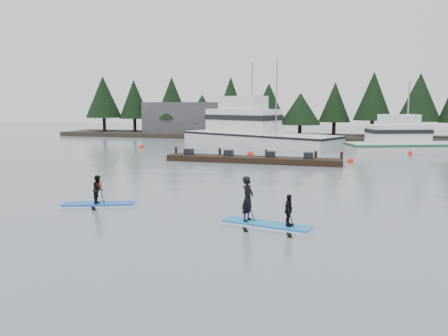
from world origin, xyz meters
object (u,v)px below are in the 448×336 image
(floating_dock, at_px, (252,160))
(paddleboard_solo, at_px, (99,195))
(fishing_boat_medium, at_px, (408,147))
(paddleboard_duo, at_px, (263,210))
(fishing_boat_large, at_px, (254,138))

(floating_dock, distance_m, paddleboard_solo, 17.28)
(floating_dock, bearing_deg, paddleboard_solo, -102.09)
(fishing_boat_medium, height_order, paddleboard_solo, fishing_boat_medium)
(paddleboard_solo, bearing_deg, floating_dock, 57.58)
(fishing_boat_medium, distance_m, paddleboard_duo, 30.72)
(fishing_boat_medium, bearing_deg, paddleboard_solo, -141.25)
(fishing_boat_medium, bearing_deg, floating_dock, -159.74)
(fishing_boat_large, height_order, floating_dock, fishing_boat_large)
(fishing_boat_large, xyz_separation_m, paddleboard_solo, (-0.30, -32.12, -0.33))
(paddleboard_solo, height_order, paddleboard_duo, paddleboard_duo)
(fishing_boat_medium, height_order, floating_dock, fishing_boat_medium)
(paddleboard_duo, bearing_deg, fishing_boat_medium, 84.84)
(fishing_boat_large, bearing_deg, fishing_boat_medium, 11.79)
(fishing_boat_medium, relative_size, paddleboard_solo, 3.82)
(paddleboard_solo, distance_m, paddleboard_duo, 8.15)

